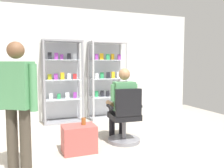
% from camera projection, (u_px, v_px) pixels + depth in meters
% --- Properties ---
extents(ground_plane, '(7.20, 7.20, 0.00)m').
position_uv_depth(ground_plane, '(137.00, 165.00, 3.17)').
color(ground_plane, '#B2A899').
extents(back_wall, '(6.00, 0.10, 2.70)m').
position_uv_depth(back_wall, '(83.00, 64.00, 5.84)').
color(back_wall, silver).
rests_on(back_wall, ground).
extents(display_cabinet_left, '(0.90, 0.45, 1.90)m').
position_uv_depth(display_cabinet_left, '(62.00, 81.00, 5.46)').
color(display_cabinet_left, gray).
rests_on(display_cabinet_left, ground).
extents(display_cabinet_right, '(0.90, 0.45, 1.90)m').
position_uv_depth(display_cabinet_right, '(107.00, 80.00, 5.85)').
color(display_cabinet_right, '#B7B7BC').
rests_on(display_cabinet_right, ground).
extents(office_chair, '(0.58, 0.56, 0.96)m').
position_uv_depth(office_chair, '(125.00, 121.00, 4.04)').
color(office_chair, slate).
rests_on(office_chair, ground).
extents(seated_shopkeeper, '(0.51, 0.58, 1.29)m').
position_uv_depth(seated_shopkeeper, '(122.00, 101.00, 4.17)').
color(seated_shopkeeper, black).
rests_on(seated_shopkeeper, ground).
extents(storage_crate, '(0.51, 0.36, 0.42)m').
position_uv_depth(storage_crate, '(79.00, 139.00, 3.64)').
color(storage_crate, '#B24C47').
rests_on(storage_crate, ground).
extents(tea_glass, '(0.07, 0.07, 0.11)m').
position_uv_depth(tea_glass, '(84.00, 121.00, 3.67)').
color(tea_glass, brown).
rests_on(tea_glass, storage_crate).
extents(standing_customer, '(0.44, 0.39, 1.63)m').
position_uv_depth(standing_customer, '(18.00, 101.00, 2.77)').
color(standing_customer, '#3F382D').
rests_on(standing_customer, ground).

